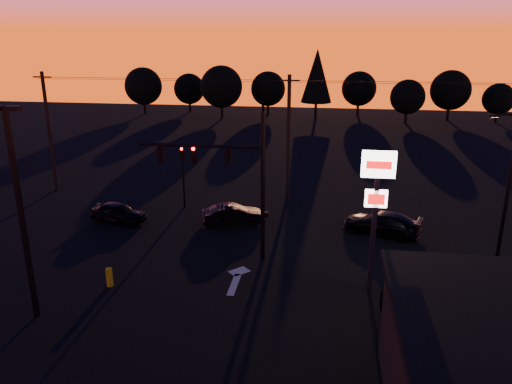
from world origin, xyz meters
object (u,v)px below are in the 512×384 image
at_px(secondary_signal, 183,168).
at_px(streetlight, 507,183).
at_px(car_left, 118,212).
at_px(car_right, 382,223).
at_px(parking_lot_light, 19,202).
at_px(traffic_signal_mast, 232,171).
at_px(bollard, 109,277).
at_px(pylon_sign, 377,192).
at_px(suv_parked, 416,322).
at_px(car_mid, 233,215).

height_order(secondary_signal, streetlight, streetlight).
relative_size(secondary_signal, car_left, 1.17).
bearing_deg(car_right, parking_lot_light, -32.47).
height_order(traffic_signal_mast, bollard, traffic_signal_mast).
relative_size(parking_lot_light, pylon_sign, 1.34).
distance_m(secondary_signal, pylon_sign, 15.75).
height_order(streetlight, suv_parked, streetlight).
relative_size(bollard, suv_parked, 0.19).
height_order(parking_lot_light, car_mid, parking_lot_light).
bearing_deg(parking_lot_light, traffic_signal_mast, 43.37).
height_order(car_mid, car_right, car_right).
bearing_deg(streetlight, car_left, 173.08).
relative_size(pylon_sign, suv_parked, 1.38).
distance_m(car_left, car_right, 16.70).
relative_size(pylon_sign, bollard, 7.30).
xyz_separation_m(parking_lot_light, suv_parked, (16.06, 0.78, -4.58)).
xyz_separation_m(traffic_signal_mast, car_right, (8.31, 4.61, -4.25)).
relative_size(secondary_signal, car_right, 0.93).
relative_size(bollard, car_left, 0.25).
distance_m(parking_lot_light, bollard, 6.03).
bearing_deg(suv_parked, secondary_signal, 132.14).
relative_size(car_left, suv_parked, 0.75).
bearing_deg(car_mid, bollard, 134.29).
height_order(car_left, car_mid, car_mid).
xyz_separation_m(streetlight, car_mid, (-14.95, 3.34, -3.78)).
distance_m(streetlight, bollard, 20.52).
bearing_deg(car_left, parking_lot_light, -161.88).
bearing_deg(suv_parked, car_left, 145.96).
xyz_separation_m(traffic_signal_mast, pylon_sign, (7.10, -2.49, -0.02)).
bearing_deg(suv_parked, parking_lot_light, -179.77).
bearing_deg(bollard, pylon_sign, 6.78).
distance_m(secondary_signal, car_left, 5.27).
relative_size(streetlight, car_right, 1.70).
bearing_deg(bollard, secondary_signal, 87.68).
bearing_deg(bollard, streetlight, 15.80).
height_order(parking_lot_light, streetlight, parking_lot_light).
height_order(secondary_signal, parking_lot_light, parking_lot_light).
relative_size(bollard, car_right, 0.20).
bearing_deg(car_mid, parking_lot_light, 132.30).
xyz_separation_m(car_left, car_mid, (7.45, 0.62, 0.01)).
bearing_deg(car_mid, traffic_signal_mast, 171.89).
bearing_deg(car_mid, pylon_sign, -151.48).
distance_m(traffic_signal_mast, suv_parked, 11.47).
height_order(traffic_signal_mast, car_left, traffic_signal_mast).
bearing_deg(traffic_signal_mast, pylon_sign, -19.36).
distance_m(pylon_sign, bollard, 13.32).
xyz_separation_m(traffic_signal_mast, secondary_signal, (-4.90, 7.49, -2.07)).
distance_m(pylon_sign, car_mid, 11.69).
bearing_deg(suv_parked, streetlight, 52.73).
height_order(streetlight, car_right, streetlight).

